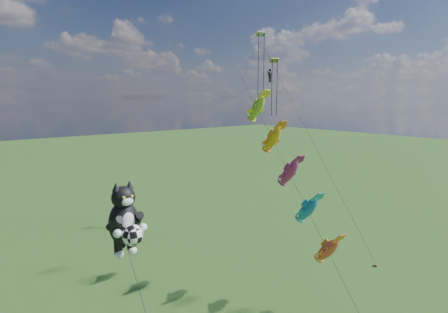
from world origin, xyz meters
TOP-DOWN VIEW (x-y plane):
  - cat_kite_rig at (-6.66, 3.35)m, footprint 2.29×4.06m
  - fish_windsock_rig at (7.73, 2.63)m, footprint 2.12×15.89m
  - parafoil_rig at (18.23, 14.89)m, footprint 1.92×17.57m

SIDE VIEW (x-z plane):
  - cat_kite_rig at x=-6.66m, z-range 3.50..15.35m
  - fish_windsock_rig at x=7.73m, z-range 1.17..20.13m
  - parafoil_rig at x=18.23m, z-range 7.28..32.39m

